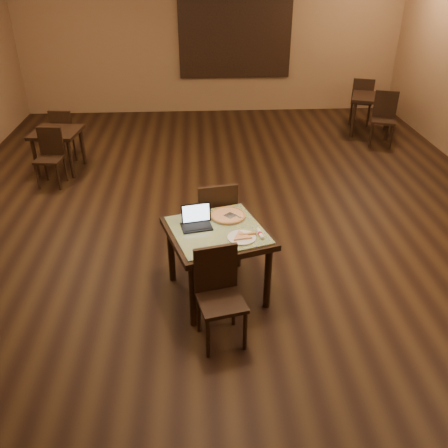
{
  "coord_description": "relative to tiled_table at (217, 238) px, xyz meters",
  "views": [
    {
      "loc": [
        -0.35,
        -5.45,
        3.09
      ],
      "look_at": [
        -0.12,
        -1.56,
        0.85
      ],
      "focal_mm": 38.0,
      "sensor_mm": 36.0,
      "label": 1
    }
  ],
  "objects": [
    {
      "name": "spatula",
      "position": [
        0.14,
        0.22,
        0.13
      ],
      "size": [
        0.23,
        0.25,
        0.01
      ],
      "primitive_type": "cube",
      "rotation": [
        0.0,
        0.0,
        0.7
      ],
      "color": "silver",
      "rests_on": "pizza_whole"
    },
    {
      "name": "pizza_whole",
      "position": [
        0.12,
        0.24,
        0.12
      ],
      "size": [
        0.36,
        0.36,
        0.03
      ],
      "color": "beige",
      "rests_on": "pizza_pan"
    },
    {
      "name": "other_table_a_chair_far",
      "position": [
        3.15,
        5.36,
        -0.13
      ],
      "size": [
        0.52,
        0.52,
        0.94
      ],
      "rotation": [
        0.0,
        0.0,
        2.8
      ],
      "color": "black",
      "rests_on": "ground"
    },
    {
      "name": "ground",
      "position": [
        0.18,
        1.51,
        -0.66
      ],
      "size": [
        10.0,
        10.0,
        0.0
      ],
      "primitive_type": "plane",
      "color": "black",
      "rests_on": "ground"
    },
    {
      "name": "other_table_a",
      "position": [
        3.18,
        4.8,
        -0.05
      ],
      "size": [
        0.99,
        0.99,
        0.73
      ],
      "rotation": [
        0.0,
        0.0,
        -0.34
      ],
      "color": "black",
      "rests_on": "ground"
    },
    {
      "name": "other_table_b_chair_near",
      "position": [
        -2.36,
        2.85,
        -0.18
      ],
      "size": [
        0.41,
        0.41,
        0.85
      ],
      "rotation": [
        0.0,
        0.0,
        -0.12
      ],
      "color": "black",
      "rests_on": "ground"
    },
    {
      "name": "chair_main_far",
      "position": [
        0.01,
        0.62,
        -0.11
      ],
      "size": [
        0.49,
        0.49,
        0.98
      ],
      "rotation": [
        0.0,
        0.0,
        3.32
      ],
      "color": "black",
      "rests_on": "ground"
    },
    {
      "name": "other_table_b",
      "position": [
        -2.37,
        3.35,
        -0.11
      ],
      "size": [
        0.79,
        0.79,
        0.66
      ],
      "rotation": [
        0.0,
        0.0,
        -0.12
      ],
      "color": "black",
      "rests_on": "ground"
    },
    {
      "name": "wall_back",
      "position": [
        0.18,
        6.51,
        0.84
      ],
      "size": [
        8.0,
        0.02,
        3.0
      ],
      "primitive_type": "cube",
      "color": "olive",
      "rests_on": "ground"
    },
    {
      "name": "pizza_slice",
      "position": [
        0.22,
        -0.18,
        0.13
      ],
      "size": [
        0.24,
        0.24,
        0.02
      ],
      "primitive_type": null,
      "rotation": [
        0.0,
        0.0,
        0.17
      ],
      "color": "beige",
      "rests_on": "plate"
    },
    {
      "name": "other_table_b_chair_far",
      "position": [
        -2.38,
        3.85,
        -0.18
      ],
      "size": [
        0.41,
        0.41,
        0.85
      ],
      "rotation": [
        0.0,
        0.0,
        3.02
      ],
      "color": "black",
      "rests_on": "ground"
    },
    {
      "name": "tiled_table",
      "position": [
        0.0,
        0.0,
        0.0
      ],
      "size": [
        1.15,
        1.15,
        0.76
      ],
      "rotation": [
        0.0,
        0.0,
        0.3
      ],
      "color": "black",
      "rests_on": "ground"
    },
    {
      "name": "mural",
      "position": [
        0.68,
        6.47,
        0.89
      ],
      "size": [
        2.34,
        0.05,
        1.64
      ],
      "color": "#285B95",
      "rests_on": "wall_back"
    },
    {
      "name": "chair_main_near",
      "position": [
        -0.02,
        -0.62,
        -0.15
      ],
      "size": [
        0.47,
        0.47,
        0.91
      ],
      "rotation": [
        0.0,
        0.0,
        0.23
      ],
      "color": "black",
      "rests_on": "ground"
    },
    {
      "name": "laptop",
      "position": [
        -0.2,
        0.1,
        0.16
      ],
      "size": [
        0.33,
        0.28,
        0.2
      ],
      "rotation": [
        0.0,
        0.0,
        0.2
      ],
      "color": "black",
      "rests_on": "tiled_table"
    },
    {
      "name": "pizza_pan",
      "position": [
        0.12,
        0.24,
        0.11
      ],
      "size": [
        0.35,
        0.35,
        0.01
      ],
      "primitive_type": "cylinder",
      "color": "silver",
      "rests_on": "tiled_table"
    },
    {
      "name": "other_table_a_chair_near",
      "position": [
        3.21,
        4.25,
        -0.13
      ],
      "size": [
        0.52,
        0.52,
        0.94
      ],
      "rotation": [
        0.0,
        0.0,
        -0.34
      ],
      "color": "black",
      "rests_on": "ground"
    },
    {
      "name": "napkin_roll",
      "position": [
        0.4,
        -0.14,
        0.12
      ],
      "size": [
        0.06,
        0.18,
        0.04
      ],
      "rotation": [
        0.0,
        0.0,
        0.15
      ],
      "color": "white",
      "rests_on": "tiled_table"
    },
    {
      "name": "plate",
      "position": [
        0.22,
        -0.18,
        0.11
      ],
      "size": [
        0.27,
        0.27,
        0.01
      ],
      "primitive_type": "cylinder",
      "color": "white",
      "rests_on": "tiled_table"
    }
  ]
}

